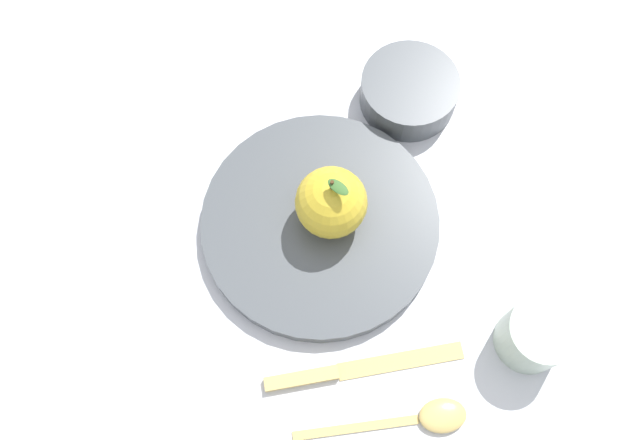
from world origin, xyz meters
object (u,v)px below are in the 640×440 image
apple (331,202)px  knife (346,370)px  spoon (423,418)px  side_bowl (409,89)px  dinner_plate (320,223)px  cup (537,335)px

apple → knife: bearing=-51.6°
spoon → knife: bearing=-178.5°
side_bowl → apple: bearing=-87.4°
apple → spoon: apple is taller
apple → side_bowl: bearing=92.6°
dinner_plate → apple: (0.01, 0.01, 0.05)m
side_bowl → knife: size_ratio=0.71×
dinner_plate → side_bowl: side_bowl is taller
knife → side_bowl: bearing=109.6°
dinner_plate → spoon: bearing=-30.2°
dinner_plate → knife: bearing=-47.2°
cup → apple: bearing=-179.9°
spoon → dinner_plate: bearing=149.8°
dinner_plate → cup: bearing=2.5°
knife → cup: bearing=42.5°
dinner_plate → apple: 0.05m
dinner_plate → spoon: 0.23m
dinner_plate → knife: 0.16m
apple → cup: apple is taller
dinner_plate → spoon: dinner_plate is taller
apple → knife: size_ratio=0.56×
side_bowl → spoon: size_ratio=0.78×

